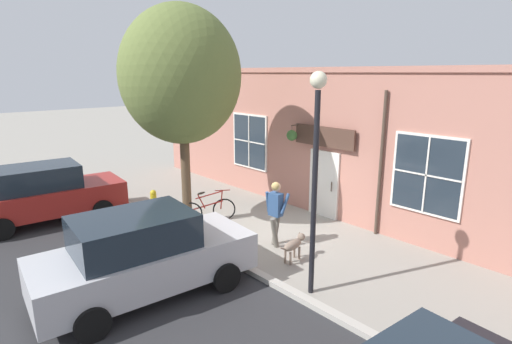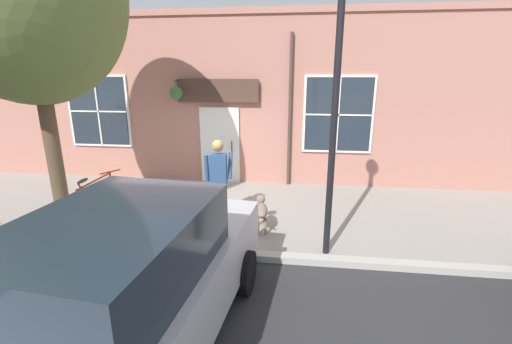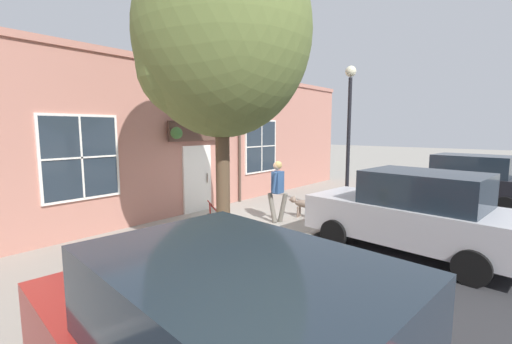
% 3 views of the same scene
% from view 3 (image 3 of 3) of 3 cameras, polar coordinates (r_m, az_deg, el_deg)
% --- Properties ---
extents(ground_plane, '(90.00, 90.00, 0.00)m').
position_cam_3_polar(ground_plane, '(9.60, -1.52, -8.63)').
color(ground_plane, gray).
extents(curb_and_road, '(10.10, 28.00, 0.12)m').
position_cam_3_polar(curb_and_road, '(7.40, 36.30, -14.83)').
color(curb_and_road, '#B2ADA3').
rests_on(curb_and_road, ground_plane).
extents(storefront_facade, '(0.95, 18.00, 4.59)m').
position_cam_3_polar(storefront_facade, '(10.93, -10.85, 5.42)').
color(storefront_facade, '#B27566').
rests_on(storefront_facade, ground_plane).
extents(pedestrian_walking, '(0.56, 0.55, 1.74)m').
position_cam_3_polar(pedestrian_walking, '(9.55, 3.62, -2.26)').
color(pedestrian_walking, '#6B665B').
rests_on(pedestrian_walking, ground_plane).
extents(dog_on_leash, '(1.04, 0.34, 0.63)m').
position_cam_3_polar(dog_on_leash, '(10.26, 7.84, -5.27)').
color(dog_on_leash, '#7F6B5B').
rests_on(dog_on_leash, ground_plane).
extents(street_tree_by_curb, '(3.46, 3.12, 6.26)m').
position_cam_3_polar(street_tree_by_curb, '(6.85, -6.60, 20.96)').
color(street_tree_by_curb, brown).
rests_on(street_tree_by_curb, ground_plane).
extents(leaning_bicycle, '(1.59, 0.79, 1.00)m').
position_cam_3_polar(leaning_bicycle, '(7.60, -6.37, -9.99)').
color(leaning_bicycle, black).
rests_on(leaning_bicycle, ground_plane).
extents(parked_car_mid_block, '(4.45, 2.25, 1.75)m').
position_cam_3_polar(parked_car_mid_block, '(7.94, 25.04, -6.13)').
color(parked_car_mid_block, '#B7B7BC').
rests_on(parked_car_mid_block, ground_plane).
extents(parked_car_far_end, '(4.45, 2.25, 1.75)m').
position_cam_3_polar(parked_car_far_end, '(13.62, 31.62, -1.20)').
color(parked_car_far_end, black).
rests_on(parked_car_far_end, ground_plane).
extents(street_lamp, '(0.32, 0.32, 4.46)m').
position_cam_3_polar(street_lamp, '(10.72, 15.27, 8.72)').
color(street_lamp, black).
rests_on(street_lamp, ground_plane).
extents(fire_hydrant, '(0.34, 0.20, 0.77)m').
position_cam_3_polar(fire_hydrant, '(5.88, -14.02, -15.22)').
color(fire_hydrant, gold).
rests_on(fire_hydrant, ground_plane).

